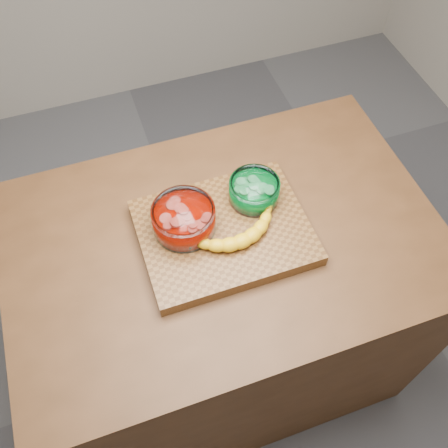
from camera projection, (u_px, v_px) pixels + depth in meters
name	position (u px, v px, depth m)	size (l,w,h in m)	color
ground	(224.00, 352.00, 2.11)	(3.50, 3.50, 0.00)	#57585C
counter	(224.00, 307.00, 1.74)	(1.20, 0.80, 0.90)	#502F18
cutting_board	(224.00, 232.00, 1.35)	(0.45, 0.35, 0.04)	brown
bowl_red	(184.00, 219.00, 1.31)	(0.17, 0.17, 0.08)	white
bowl_green	(254.00, 191.00, 1.37)	(0.14, 0.14, 0.06)	white
banana	(234.00, 231.00, 1.31)	(0.28, 0.14, 0.04)	yellow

